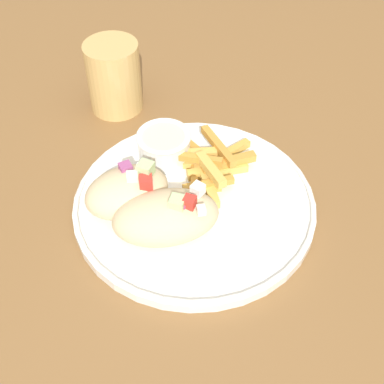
# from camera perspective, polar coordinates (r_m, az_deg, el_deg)

# --- Properties ---
(table) EXTENTS (1.44, 1.44, 0.75)m
(table) POSITION_cam_1_polar(r_m,az_deg,el_deg) (0.75, -0.23, -4.55)
(table) COLOR brown
(table) RESTS_ON ground_plane
(plate) EXTENTS (0.31, 0.31, 0.02)m
(plate) POSITION_cam_1_polar(r_m,az_deg,el_deg) (0.69, 0.00, -1.38)
(plate) COLOR white
(plate) RESTS_ON table
(pita_sandwich_near) EXTENTS (0.15, 0.13, 0.06)m
(pita_sandwich_near) POSITION_cam_1_polar(r_m,az_deg,el_deg) (0.64, -2.76, -2.65)
(pita_sandwich_near) COLOR beige
(pita_sandwich_near) RESTS_ON plate
(pita_sandwich_far) EXTENTS (0.12, 0.10, 0.07)m
(pita_sandwich_far) POSITION_cam_1_polar(r_m,az_deg,el_deg) (0.67, -6.91, 0.10)
(pita_sandwich_far) COLOR beige
(pita_sandwich_far) RESTS_ON plate
(fries_pile) EXTENTS (0.14, 0.12, 0.03)m
(fries_pile) POSITION_cam_1_polar(r_m,az_deg,el_deg) (0.72, 1.87, 2.83)
(fries_pile) COLOR #E5B251
(fries_pile) RESTS_ON plate
(sauce_ramekin) EXTENTS (0.08, 0.08, 0.04)m
(sauce_ramekin) POSITION_cam_1_polar(r_m,az_deg,el_deg) (0.74, -3.01, 5.06)
(sauce_ramekin) COLOR white
(sauce_ramekin) RESTS_ON plate
(water_glass) EXTENTS (0.08, 0.08, 0.11)m
(water_glass) POSITION_cam_1_polar(r_m,az_deg,el_deg) (0.84, -8.29, 11.77)
(water_glass) COLOR tan
(water_glass) RESTS_ON table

